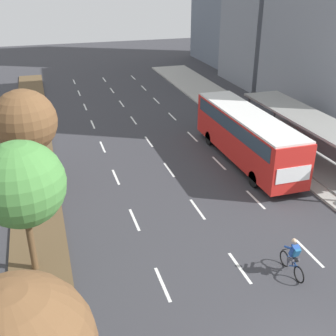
{
  "coord_description": "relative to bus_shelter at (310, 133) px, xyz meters",
  "views": [
    {
      "loc": [
        -7.25,
        -6.98,
        11.7
      ],
      "look_at": [
        -0.73,
        13.97,
        1.2
      ],
      "focal_mm": 44.37,
      "sensor_mm": 36.0,
      "label": 1
    }
  ],
  "objects": [
    {
      "name": "building_mid_right",
      "position": [
        8.86,
        20.35,
        6.81
      ],
      "size": [
        9.42,
        8.82,
        17.34
      ],
      "primitive_type": "cube",
      "color": "gray",
      "rests_on": "ground"
    },
    {
      "name": "bus",
      "position": [
        -4.28,
        0.85,
        0.2
      ],
      "size": [
        2.54,
        11.29,
        3.37
      ],
      "color": "red",
      "rests_on": "ground"
    },
    {
      "name": "lane_divider_left",
      "position": [
        -13.03,
        3.62,
        -1.86
      ],
      "size": [
        0.14,
        48.28,
        0.01
      ],
      "color": "white",
      "rests_on": "ground"
    },
    {
      "name": "cyclist",
      "position": [
        -7.61,
        -10.16,
        -1.08
      ],
      "size": [
        0.46,
        1.82,
        1.71
      ],
      "color": "black",
      "rests_on": "ground"
    },
    {
      "name": "median_strip",
      "position": [
        -17.83,
        4.98,
        -1.81
      ],
      "size": [
        2.6,
        52.0,
        0.12
      ],
      "primitive_type": "cube",
      "color": "brown",
      "rests_on": "ground"
    },
    {
      "name": "median_tree_second",
      "position": [
        -18.0,
        -6.71,
        2.31
      ],
      "size": [
        3.48,
        3.48,
        5.81
      ],
      "color": "brown",
      "rests_on": "median_strip"
    },
    {
      "name": "bus_shelter",
      "position": [
        0.0,
        0.0,
        0.0
      ],
      "size": [
        2.9,
        12.84,
        2.86
      ],
      "color": "gray",
      "rests_on": "sidewalk_right"
    },
    {
      "name": "lane_divider_center",
      "position": [
        -9.53,
        3.62,
        -1.86
      ],
      "size": [
        0.14,
        48.28,
        0.01
      ],
      "color": "white",
      "rests_on": "ground"
    },
    {
      "name": "sidewalk_right",
      "position": [
        -0.28,
        4.98,
        -1.79
      ],
      "size": [
        4.5,
        52.0,
        0.15
      ],
      "primitive_type": "cube",
      "color": "#ADAAA3",
      "rests_on": "ground"
    },
    {
      "name": "lane_divider_right",
      "position": [
        -6.03,
        3.62,
        -1.86
      ],
      "size": [
        0.14,
        48.28,
        0.01
      ],
      "color": "white",
      "rests_on": "ground"
    },
    {
      "name": "median_tree_third",
      "position": [
        -17.88,
        1.1,
        2.27
      ],
      "size": [
        3.57,
        3.57,
        5.82
      ],
      "color": "brown",
      "rests_on": "median_strip"
    }
  ]
}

